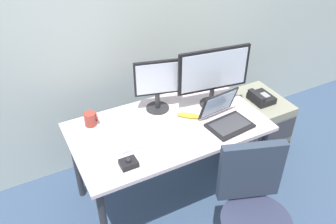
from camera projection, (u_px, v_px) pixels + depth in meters
ground_plane at (168, 194)px, 3.03m from camera, size 8.00×8.00×0.00m
back_wall at (124, 6)px, 2.76m from camera, size 6.00×0.10×2.80m
desk at (168, 134)px, 2.65m from camera, size 1.42×0.79×0.74m
file_cabinet at (255, 128)px, 3.27m from camera, size 0.42×0.53×0.62m
desk_phone at (261, 98)px, 3.05m from camera, size 0.17×0.20×0.09m
office_chair at (251, 221)px, 2.27m from camera, size 0.52×0.54×0.97m
monitor_main at (214, 73)px, 2.66m from camera, size 0.56×0.18×0.48m
monitor_side at (157, 83)px, 2.64m from camera, size 0.34×0.18×0.41m
keyboard at (146, 139)px, 2.46m from camera, size 0.41×0.14×0.03m
laptop at (226, 117)px, 2.60m from camera, size 0.34×0.32×0.23m
trackball_mouse at (129, 163)px, 2.25m from camera, size 0.11×0.09×0.07m
coffee_mug at (91, 119)px, 2.58m from camera, size 0.10×0.09×0.10m
banana at (189, 116)px, 2.67m from camera, size 0.17×0.16×0.04m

